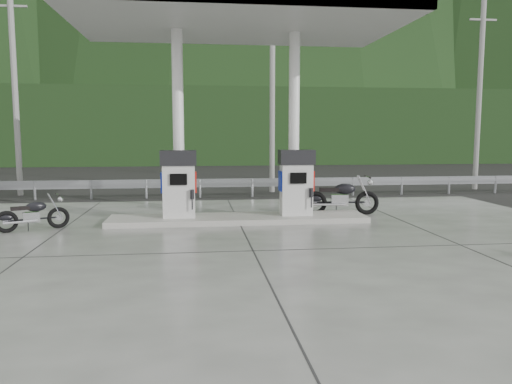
{
  "coord_description": "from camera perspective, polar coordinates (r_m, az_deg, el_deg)",
  "views": [
    {
      "loc": [
        -1.15,
        -10.93,
        2.4
      ],
      "look_at": [
        0.3,
        1.0,
        1.0
      ],
      "focal_mm": 35.0,
      "sensor_mm": 36.0,
      "label": 1
    }
  ],
  "objects": [
    {
      "name": "forecourt_apron",
      "position": [
        11.24,
        -0.91,
        -5.63
      ],
      "size": [
        18.0,
        14.0,
        0.02
      ],
      "primitive_type": "cube",
      "color": "slate",
      "rests_on": "ground"
    },
    {
      "name": "gas_pump_left",
      "position": [
        13.5,
        -8.81,
        0.91
      ],
      "size": [
        0.95,
        0.55,
        1.8
      ],
      "primitive_type": null,
      "color": "silver",
      "rests_on": "pump_island"
    },
    {
      "name": "utility_pole_b",
      "position": [
        20.73,
        1.87,
        11.06
      ],
      "size": [
        0.22,
        0.22,
        8.0
      ],
      "primitive_type": "cylinder",
      "color": "gray",
      "rests_on": "ground"
    },
    {
      "name": "pump_island",
      "position": [
        13.67,
        -2.01,
        -3.07
      ],
      "size": [
        7.0,
        1.4,
        0.15
      ],
      "primitive_type": "cube",
      "color": "gray",
      "rests_on": "forecourt_apron"
    },
    {
      "name": "forested_hills",
      "position": [
        70.98,
        -6.0,
        4.66
      ],
      "size": [
        100.0,
        40.0,
        140.0
      ],
      "primitive_type": null,
      "color": "black",
      "rests_on": "ground"
    },
    {
      "name": "tree_band",
      "position": [
        40.95,
        -5.35,
        7.44
      ],
      "size": [
        80.0,
        6.0,
        6.0
      ],
      "primitive_type": "cube",
      "color": "black",
      "rests_on": "ground"
    },
    {
      "name": "canopy_column_left",
      "position": [
        13.84,
        -8.87,
        7.68
      ],
      "size": [
        0.3,
        0.3,
        5.0
      ],
      "primitive_type": "cylinder",
      "color": "white",
      "rests_on": "pump_island"
    },
    {
      "name": "canopy_roof",
      "position": [
        13.8,
        -2.1,
        19.07
      ],
      "size": [
        8.5,
        5.0,
        0.4
      ],
      "primitive_type": "cube",
      "color": "beige",
      "rests_on": "canopy_column_left"
    },
    {
      "name": "utility_pole_c",
      "position": [
        23.82,
        24.15,
        9.92
      ],
      "size": [
        0.22,
        0.22,
        8.0
      ],
      "primitive_type": "cylinder",
      "color": "gray",
      "rests_on": "ground"
    },
    {
      "name": "guardrail",
      "position": [
        19.04,
        -3.43,
        1.53
      ],
      "size": [
        26.0,
        0.16,
        1.42
      ],
      "primitive_type": null,
      "color": "gray",
      "rests_on": "ground"
    },
    {
      "name": "utility_pole_a",
      "position": [
        21.61,
        -25.82,
        10.23
      ],
      "size": [
        0.22,
        0.22,
        8.0
      ],
      "primitive_type": "cylinder",
      "color": "gray",
      "rests_on": "ground"
    },
    {
      "name": "gas_pump_right",
      "position": [
        13.77,
        4.63,
        1.08
      ],
      "size": [
        0.95,
        0.55,
        1.8
      ],
      "primitive_type": null,
      "color": "silver",
      "rests_on": "pump_island"
    },
    {
      "name": "motorcycle_left",
      "position": [
        13.55,
        -24.15,
        -2.41
      ],
      "size": [
        1.69,
        1.12,
        0.77
      ],
      "primitive_type": null,
      "rotation": [
        0.0,
        0.0,
        0.42
      ],
      "color": "black",
      "rests_on": "forecourt_apron"
    },
    {
      "name": "road",
      "position": [
        22.58,
        -3.96,
        0.53
      ],
      "size": [
        60.0,
        7.0,
        0.01
      ],
      "primitive_type": "cube",
      "color": "black",
      "rests_on": "ground"
    },
    {
      "name": "motorcycle_right",
      "position": [
        15.0,
        9.7,
        -0.66
      ],
      "size": [
        2.16,
        0.87,
        1.0
      ],
      "primitive_type": null,
      "rotation": [
        0.0,
        0.0,
        -0.1
      ],
      "color": "black",
      "rests_on": "forecourt_apron"
    },
    {
      "name": "canopy_column_right",
      "position": [
        14.1,
        4.36,
        7.72
      ],
      "size": [
        0.3,
        0.3,
        5.0
      ],
      "primitive_type": "cylinder",
      "color": "white",
      "rests_on": "pump_island"
    },
    {
      "name": "ground",
      "position": [
        11.24,
        -0.91,
        -5.68
      ],
      "size": [
        160.0,
        160.0,
        0.0
      ],
      "primitive_type": "plane",
      "color": "black",
      "rests_on": "ground"
    }
  ]
}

